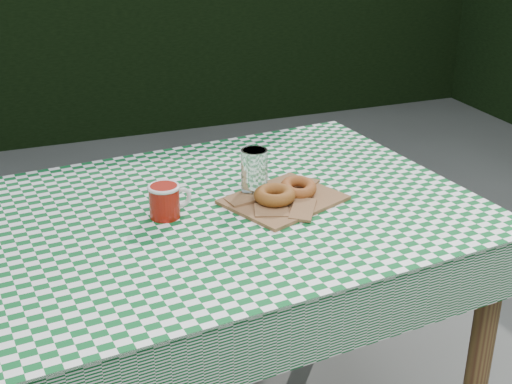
{
  "coord_description": "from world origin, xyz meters",
  "views": [
    {
      "loc": [
        -0.31,
        -1.32,
        1.47
      ],
      "look_at": [
        0.23,
        0.1,
        0.79
      ],
      "focal_mm": 48.41,
      "sensor_mm": 36.0,
      "label": 1
    }
  ],
  "objects_px": {
    "table": "(206,344)",
    "paper_bag": "(283,199)",
    "coffee_mug": "(164,201)",
    "drinking_glass": "(254,173)"
  },
  "relations": [
    {
      "from": "table",
      "to": "paper_bag",
      "type": "distance_m",
      "value": 0.44
    },
    {
      "from": "coffee_mug",
      "to": "table",
      "type": "bearing_deg",
      "value": -13.0
    },
    {
      "from": "table",
      "to": "coffee_mug",
      "type": "height_order",
      "value": "coffee_mug"
    },
    {
      "from": "table",
      "to": "drinking_glass",
      "type": "height_order",
      "value": "drinking_glass"
    },
    {
      "from": "table",
      "to": "paper_bag",
      "type": "height_order",
      "value": "paper_bag"
    },
    {
      "from": "table",
      "to": "drinking_glass",
      "type": "distance_m",
      "value": 0.47
    },
    {
      "from": "table",
      "to": "paper_bag",
      "type": "bearing_deg",
      "value": -10.02
    },
    {
      "from": "table",
      "to": "drinking_glass",
      "type": "bearing_deg",
      "value": 11.45
    },
    {
      "from": "coffee_mug",
      "to": "paper_bag",
      "type": "bearing_deg",
      "value": -13.84
    },
    {
      "from": "coffee_mug",
      "to": "drinking_glass",
      "type": "distance_m",
      "value": 0.24
    }
  ]
}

